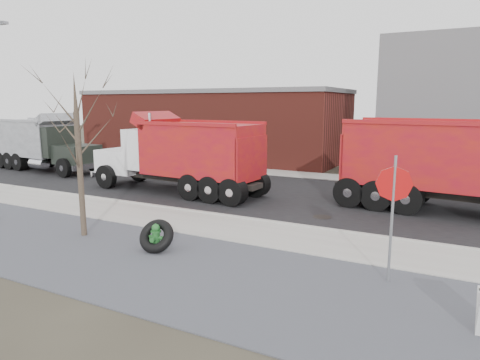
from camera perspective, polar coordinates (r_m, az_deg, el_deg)
The scene contains 14 objects.
ground at distance 14.86m, azimuth -4.02°, elevation -6.47°, with size 120.00×120.00×0.00m, color #383328.
gravel_verge at distance 12.17m, azimuth -12.81°, elevation -10.45°, with size 60.00×5.00×0.03m, color slate.
sidewalk at distance 15.05m, azimuth -3.52°, elevation -6.12°, with size 60.00×2.50×0.06m, color #9E9B93.
curb at distance 16.13m, azimuth -1.14°, elevation -4.90°, with size 60.00×0.15×0.11m, color #9E9B93.
road at distance 20.32m, azimuth 5.30°, elevation -1.91°, with size 60.00×9.40×0.02m, color black.
far_sidewalk at distance 25.60m, azimuth 10.15°, elevation 0.53°, with size 60.00×2.00×0.06m, color #9E9B93.
building_brick at distance 34.00m, azimuth -3.48°, elevation 7.47°, with size 20.20×8.20×5.30m.
bare_tree at distance 14.34m, azimuth -20.84°, elevation 5.70°, with size 3.20×3.20×5.20m.
fire_hydrant at distance 12.75m, azimuth -11.14°, elevation -7.69°, with size 0.47×0.46×0.83m.
truck_tire at distance 12.72m, azimuth -11.07°, elevation -7.36°, with size 1.17×1.02×1.00m.
stop_sign at distance 10.56m, azimuth 19.75°, elevation -2.32°, with size 0.83×0.19×3.08m.
dump_truck_red_a at distance 18.33m, azimuth 27.18°, elevation 2.12°, with size 10.15×3.57×4.01m.
dump_truck_red_b at distance 20.51m, azimuth -7.88°, elevation 3.60°, with size 9.14×3.12×3.80m.
dump_truck_grey at distance 30.04m, azimuth -24.70°, elevation 4.65°, with size 8.12×3.17×3.61m.
Camera 1 is at (7.48, -12.11, 4.25)m, focal length 32.00 mm.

